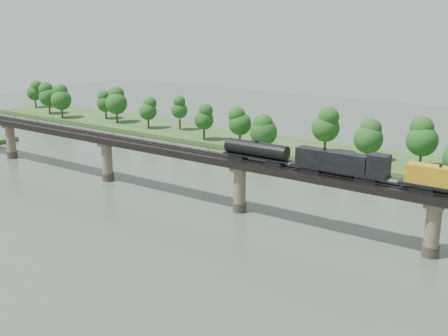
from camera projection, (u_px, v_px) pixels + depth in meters
The scene contains 6 objects.
ground at pixel (144, 260), 96.67m from camera, with size 400.00×400.00×0.00m, color #394839.
far_bank at pixel (344, 156), 163.51m from camera, with size 300.00×24.00×1.60m, color #2D5020.
bridge at pixel (240, 187), 118.88m from camera, with size 236.00×30.00×11.50m.
bridge_superstructure at pixel (240, 158), 117.19m from camera, with size 220.00×4.90×0.75m.
far_treeline at pixel (312, 128), 162.38m from camera, with size 289.06×17.54×13.60m.
freight_train at pixel (416, 176), 96.47m from camera, with size 77.40×3.02×5.33m.
Camera 1 is at (62.43, -64.81, 41.13)m, focal length 45.00 mm.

